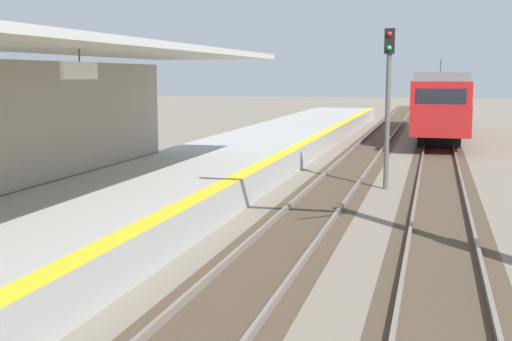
# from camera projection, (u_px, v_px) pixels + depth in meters

# --- Properties ---
(station_platform) EXTENTS (5.00, 80.00, 0.91)m
(station_platform) POSITION_uv_depth(u_px,v_px,m) (166.00, 188.00, 19.47)
(station_platform) COLOR #A8A8A3
(station_platform) RESTS_ON ground
(track_pair_nearest_platform) EXTENTS (2.34, 120.00, 0.16)m
(track_pair_nearest_platform) POSITION_uv_depth(u_px,v_px,m) (335.00, 186.00, 22.22)
(track_pair_nearest_platform) COLOR #4C3D2D
(track_pair_nearest_platform) RESTS_ON ground
(track_pair_middle) EXTENTS (2.34, 120.00, 0.16)m
(track_pair_middle) POSITION_uv_depth(u_px,v_px,m) (440.00, 190.00, 21.35)
(track_pair_middle) COLOR #4C3D2D
(track_pair_middle) RESTS_ON ground
(approaching_train) EXTENTS (2.93, 19.60, 4.76)m
(approaching_train) POSITION_uv_depth(u_px,v_px,m) (440.00, 101.00, 40.04)
(approaching_train) COLOR maroon
(approaching_train) RESTS_ON ground
(rail_signal_post) EXTENTS (0.32, 0.34, 5.20)m
(rail_signal_post) POSITION_uv_depth(u_px,v_px,m) (388.00, 92.00, 21.45)
(rail_signal_post) COLOR #4C4C4C
(rail_signal_post) RESTS_ON ground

